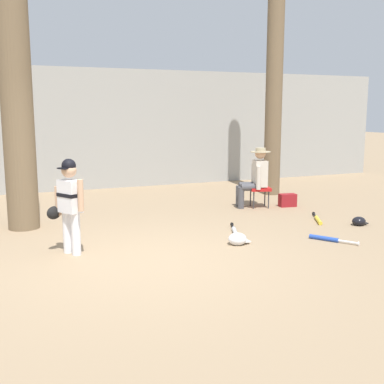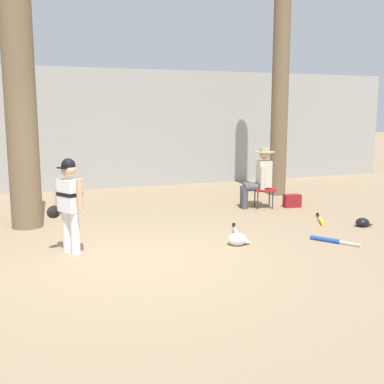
{
  "view_description": "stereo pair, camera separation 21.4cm",
  "coord_description": "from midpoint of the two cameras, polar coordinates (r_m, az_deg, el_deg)",
  "views": [
    {
      "loc": [
        -1.67,
        -5.72,
        1.93
      ],
      "look_at": [
        0.95,
        0.67,
        0.75
      ],
      "focal_mm": 44.62,
      "sensor_mm": 36.0,
      "label": 1
    },
    {
      "loc": [
        -1.47,
        -5.8,
        1.93
      ],
      "look_at": [
        0.95,
        0.67,
        0.75
      ],
      "focal_mm": 44.62,
      "sensor_mm": 36.0,
      "label": 2
    }
  ],
  "objects": [
    {
      "name": "concrete_back_wall",
      "position": [
        12.08,
        -14.97,
        7.23
      ],
      "size": [
        18.0,
        0.36,
        2.95
      ],
      "primitive_type": "cube",
      "color": "#9E9E99",
      "rests_on": "ground"
    },
    {
      "name": "tree_behind_spectator",
      "position": [
        11.2,
        9.27,
        13.61
      ],
      "size": [
        0.59,
        0.59,
        6.05
      ],
      "color": "brown",
      "rests_on": "ground"
    },
    {
      "name": "bat_yellow_trainer",
      "position": [
        8.7,
        14.12,
        -3.2
      ],
      "size": [
        0.44,
        0.75,
        0.07
      ],
      "color": "yellow",
      "rests_on": "ground"
    },
    {
      "name": "ground_plane",
      "position": [
        6.28,
        -6.8,
        -8.28
      ],
      "size": [
        60.0,
        60.0,
        0.0
      ],
      "primitive_type": "plane",
      "color": "#937A5B"
    },
    {
      "name": "batting_helmet_black",
      "position": [
        8.58,
        18.66,
        -3.35
      ],
      "size": [
        0.28,
        0.21,
        0.16
      ],
      "color": "black",
      "rests_on": "ground"
    },
    {
      "name": "seated_spectator",
      "position": [
        9.62,
        6.92,
        1.92
      ],
      "size": [
        0.68,
        0.53,
        1.2
      ],
      "color": "#47474C",
      "rests_on": "ground"
    },
    {
      "name": "tree_near_player",
      "position": [
        8.25,
        -20.89,
        9.46
      ],
      "size": [
        0.79,
        0.79,
        4.76
      ],
      "color": "brown",
      "rests_on": "ground"
    },
    {
      "name": "bat_blue_youth",
      "position": [
        7.44,
        15.12,
        -5.43
      ],
      "size": [
        0.46,
        0.66,
        0.07
      ],
      "color": "#2347AD",
      "rests_on": "ground"
    },
    {
      "name": "folding_stool",
      "position": [
        9.68,
        7.46,
        0.31
      ],
      "size": [
        0.5,
        0.5,
        0.41
      ],
      "color": "red",
      "rests_on": "ground"
    },
    {
      "name": "batting_helmet_white",
      "position": [
        7.01,
        4.6,
        -5.64
      ],
      "size": [
        0.32,
        0.25,
        0.19
      ],
      "color": "silver",
      "rests_on": "ground"
    },
    {
      "name": "young_ballplayer",
      "position": [
        6.63,
        -15.39,
        -0.96
      ],
      "size": [
        0.5,
        0.53,
        1.31
      ],
      "color": "white",
      "rests_on": "ground"
    },
    {
      "name": "handbag_beside_stool",
      "position": [
        9.87,
        10.74,
        -0.98
      ],
      "size": [
        0.36,
        0.23,
        0.26
      ],
      "primitive_type": "cube",
      "rotation": [
        0.0,
        0.0,
        -0.14
      ],
      "color": "maroon",
      "rests_on": "ground"
    },
    {
      "name": "bat_aluminum_silver",
      "position": [
        7.67,
        4.31,
        -4.65
      ],
      "size": [
        0.33,
        0.71,
        0.07
      ],
      "color": "#B7BCC6",
      "rests_on": "ground"
    }
  ]
}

